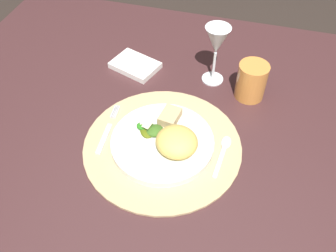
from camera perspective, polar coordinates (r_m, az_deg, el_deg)
ground_plane at (r=1.57m, az=-0.88°, el=-16.62°), size 6.00×6.00×0.00m
dining_table at (r=1.08m, az=-1.23°, el=-3.42°), size 1.30×1.00×0.73m
placemat at (r=0.88m, az=-0.88°, el=-3.05°), size 0.38×0.38×0.01m
dinner_plate at (r=0.87m, az=-0.88°, el=-2.56°), size 0.25×0.25×0.02m
pasta_serving at (r=0.83m, az=1.38°, el=-2.49°), size 0.14×0.13×0.05m
salad_greens at (r=0.88m, az=-2.87°, el=-0.48°), size 0.08×0.06×0.03m
bread_piece at (r=0.90m, az=0.31°, el=1.48°), size 0.05×0.07×0.02m
fork at (r=0.92m, az=-9.49°, el=-0.78°), size 0.03×0.16×0.00m
spoon at (r=0.88m, az=8.73°, el=-3.64°), size 0.03×0.13×0.01m
napkin at (r=1.10m, az=-5.17°, el=9.45°), size 0.16×0.13×0.02m
wine_glass at (r=0.99m, az=7.64°, el=12.83°), size 0.07×0.07×0.17m
amber_tumbler at (r=1.00m, az=12.94°, el=6.88°), size 0.08×0.08×0.10m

